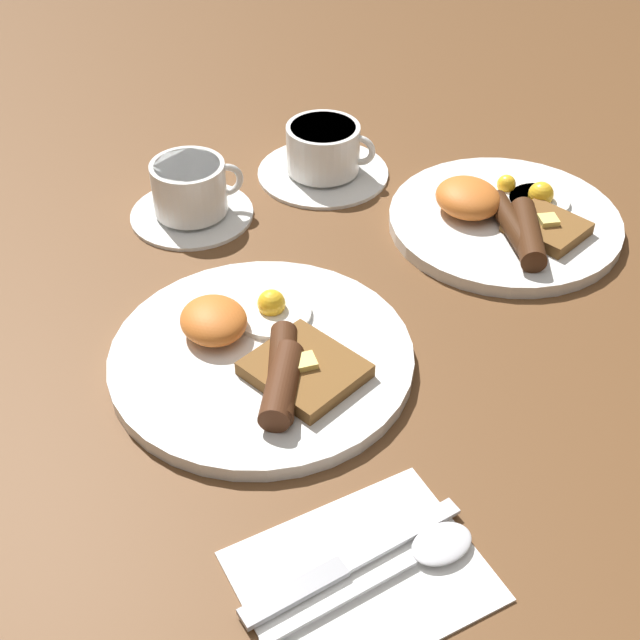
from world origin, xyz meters
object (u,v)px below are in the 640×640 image
knife (342,567)px  breakfast_plate_far (505,218)px  teacup_near (191,194)px  teacup_far (324,155)px  breakfast_plate_near (262,356)px  spoon (422,555)px

knife → breakfast_plate_far: bearing=35.1°
breakfast_plate_far → teacup_near: bearing=-121.3°
teacup_near → teacup_far: size_ratio=0.88×
breakfast_plate_near → spoon: breakfast_plate_near is taller
breakfast_plate_near → breakfast_plate_far: size_ratio=1.09×
breakfast_plate_near → teacup_far: teacup_far is taller
teacup_far → spoon: teacup_far is taller
teacup_near → spoon: teacup_near is taller
teacup_near → spoon: 0.53m
breakfast_plate_near → teacup_near: teacup_near is taller
breakfast_plate_near → teacup_far: bearing=143.1°
teacup_near → teacup_far: 0.18m
spoon → knife: bearing=157.4°
breakfast_plate_near → teacup_far: 0.35m
teacup_near → knife: 0.51m
breakfast_plate_far → spoon: size_ratio=1.43×
teacup_far → knife: teacup_far is taller
knife → spoon: (0.02, 0.06, 0.00)m
teacup_far → spoon: (0.54, -0.19, -0.02)m
breakfast_plate_far → knife: bearing=-50.2°
teacup_far → knife: size_ratio=0.84×
teacup_near → knife: size_ratio=0.74×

